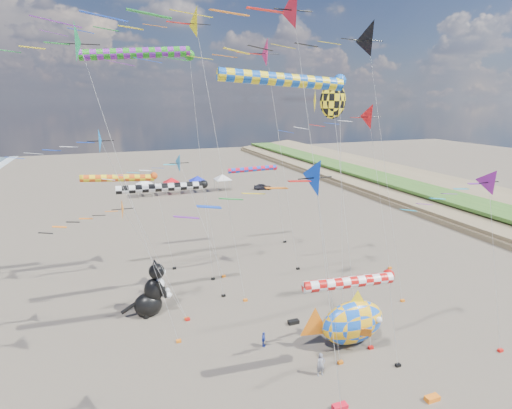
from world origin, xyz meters
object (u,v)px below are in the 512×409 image
object	(u,v)px
cat_inflatable	(150,288)
parked_car	(263,187)
child_blue	(264,339)
fish_inflatable	(352,322)
child_green	(350,329)
person_adult	(321,365)

from	to	relation	value
cat_inflatable	parked_car	world-z (taller)	cat_inflatable
cat_inflatable	child_blue	bearing A→B (deg)	-46.57
fish_inflatable	parked_car	world-z (taller)	fish_inflatable
child_green	fish_inflatable	bearing A→B (deg)	-114.20
child_green	cat_inflatable	bearing A→B (deg)	154.61
child_blue	parked_car	distance (m)	52.80
child_green	parked_car	xyz separation A→B (m)	(12.31, 50.18, 0.10)
cat_inflatable	child_green	size ratio (longest dim) A/B	4.77
person_adult	parked_car	bearing A→B (deg)	73.43
cat_inflatable	parked_car	distance (m)	49.24
fish_inflatable	child_blue	bearing A→B (deg)	161.89
person_adult	cat_inflatable	bearing A→B (deg)	129.51
fish_inflatable	child_green	xyz separation A→B (m)	(0.62, 1.06, -1.33)
fish_inflatable	child_green	distance (m)	1.81
fish_inflatable	child_green	world-z (taller)	fish_inflatable
fish_inflatable	person_adult	world-z (taller)	fish_inflatable
child_green	child_blue	size ratio (longest dim) A/B	0.86
child_blue	person_adult	bearing A→B (deg)	-115.64
cat_inflatable	child_green	distance (m)	16.54
cat_inflatable	child_blue	distance (m)	10.65
child_blue	parked_car	bearing A→B (deg)	14.36
child_blue	child_green	bearing A→B (deg)	-62.43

